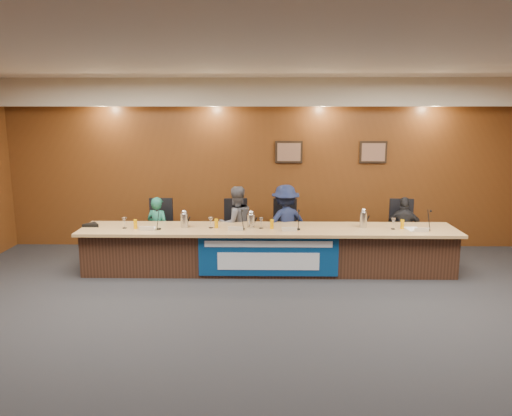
{
  "coord_description": "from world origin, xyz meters",
  "views": [
    {
      "loc": [
        -0.07,
        -5.55,
        2.64
      ],
      "look_at": [
        -0.21,
        2.7,
        1.01
      ],
      "focal_mm": 35.0,
      "sensor_mm": 36.0,
      "label": 1
    }
  ],
  "objects_px": {
    "office_chair_c": "(285,234)",
    "carafe_left": "(184,220)",
    "panelist_b": "(236,224)",
    "banner": "(268,256)",
    "carafe_right": "(363,220)",
    "carafe_mid": "(251,221)",
    "speakerphone": "(92,225)",
    "panelist_d": "(404,230)",
    "office_chair_b": "(236,233)",
    "office_chair_d": "(402,234)",
    "panelist_a": "(158,229)",
    "office_chair_a": "(159,233)",
    "panelist_c": "(285,224)",
    "dais_body": "(268,251)"
  },
  "relations": [
    {
      "from": "banner",
      "to": "carafe_mid",
      "type": "distance_m",
      "value": 0.68
    },
    {
      "from": "banner",
      "to": "office_chair_c",
      "type": "height_order",
      "value": "banner"
    },
    {
      "from": "panelist_b",
      "to": "panelist_d",
      "type": "bearing_deg",
      "value": 155.99
    },
    {
      "from": "office_chair_b",
      "to": "office_chair_d",
      "type": "xyz_separation_m",
      "value": [
        2.93,
        0.0,
        0.0
      ]
    },
    {
      "from": "panelist_c",
      "to": "carafe_right",
      "type": "distance_m",
      "value": 1.38
    },
    {
      "from": "dais_body",
      "to": "panelist_a",
      "type": "distance_m",
      "value": 2.03
    },
    {
      "from": "office_chair_b",
      "to": "office_chair_d",
      "type": "distance_m",
      "value": 2.93
    },
    {
      "from": "panelist_a",
      "to": "carafe_mid",
      "type": "distance_m",
      "value": 1.78
    },
    {
      "from": "banner",
      "to": "carafe_left",
      "type": "height_order",
      "value": "carafe_left"
    },
    {
      "from": "panelist_a",
      "to": "speakerphone",
      "type": "height_order",
      "value": "panelist_a"
    },
    {
      "from": "panelist_c",
      "to": "carafe_right",
      "type": "height_order",
      "value": "panelist_c"
    },
    {
      "from": "carafe_mid",
      "to": "speakerphone",
      "type": "distance_m",
      "value": 2.63
    },
    {
      "from": "office_chair_d",
      "to": "speakerphone",
      "type": "height_order",
      "value": "speakerphone"
    },
    {
      "from": "office_chair_a",
      "to": "speakerphone",
      "type": "xyz_separation_m",
      "value": [
        -0.98,
        -0.63,
        0.3
      ]
    },
    {
      "from": "office_chair_a",
      "to": "carafe_right",
      "type": "bearing_deg",
      "value": -10.28
    },
    {
      "from": "carafe_left",
      "to": "speakerphone",
      "type": "distance_m",
      "value": 1.55
    },
    {
      "from": "carafe_left",
      "to": "speakerphone",
      "type": "relative_size",
      "value": 0.72
    },
    {
      "from": "panelist_a",
      "to": "office_chair_c",
      "type": "relative_size",
      "value": 2.4
    },
    {
      "from": "panelist_b",
      "to": "panelist_a",
      "type": "bearing_deg",
      "value": -24.01
    },
    {
      "from": "carafe_mid",
      "to": "speakerphone",
      "type": "relative_size",
      "value": 0.69
    },
    {
      "from": "office_chair_a",
      "to": "panelist_b",
      "type": "bearing_deg",
      "value": -3.92
    },
    {
      "from": "panelist_b",
      "to": "panelist_c",
      "type": "bearing_deg",
      "value": 155.99
    },
    {
      "from": "panelist_d",
      "to": "office_chair_a",
      "type": "bearing_deg",
      "value": 12.18
    },
    {
      "from": "office_chair_c",
      "to": "carafe_right",
      "type": "relative_size",
      "value": 1.85
    },
    {
      "from": "carafe_left",
      "to": "carafe_mid",
      "type": "relative_size",
      "value": 1.04
    },
    {
      "from": "panelist_a",
      "to": "office_chair_c",
      "type": "xyz_separation_m",
      "value": [
        2.24,
        0.1,
        -0.1
      ]
    },
    {
      "from": "panelist_d",
      "to": "office_chair_d",
      "type": "bearing_deg",
      "value": -76.49
    },
    {
      "from": "speakerphone",
      "to": "carafe_right",
      "type": "bearing_deg",
      "value": -0.18
    },
    {
      "from": "banner",
      "to": "office_chair_b",
      "type": "xyz_separation_m",
      "value": [
        -0.56,
        1.07,
        0.1
      ]
    },
    {
      "from": "carafe_left",
      "to": "speakerphone",
      "type": "xyz_separation_m",
      "value": [
        -1.54,
        0.05,
        -0.09
      ]
    },
    {
      "from": "office_chair_c",
      "to": "office_chair_b",
      "type": "bearing_deg",
      "value": -177.89
    },
    {
      "from": "banner",
      "to": "carafe_left",
      "type": "xyz_separation_m",
      "value": [
        -1.37,
        0.38,
        0.49
      ]
    },
    {
      "from": "banner",
      "to": "panelist_b",
      "type": "height_order",
      "value": "panelist_b"
    },
    {
      "from": "panelist_c",
      "to": "panelist_d",
      "type": "relative_size",
      "value": 1.18
    },
    {
      "from": "panelist_c",
      "to": "office_chair_d",
      "type": "relative_size",
      "value": 2.85
    },
    {
      "from": "panelist_a",
      "to": "office_chair_a",
      "type": "bearing_deg",
      "value": -69.93
    },
    {
      "from": "panelist_b",
      "to": "office_chair_c",
      "type": "height_order",
      "value": "panelist_b"
    },
    {
      "from": "banner",
      "to": "office_chair_a",
      "type": "xyz_separation_m",
      "value": [
        -1.94,
        1.07,
        0.1
      ]
    },
    {
      "from": "carafe_left",
      "to": "carafe_right",
      "type": "height_order",
      "value": "carafe_right"
    },
    {
      "from": "office_chair_c",
      "to": "carafe_left",
      "type": "distance_m",
      "value": 1.85
    },
    {
      "from": "office_chair_b",
      "to": "carafe_right",
      "type": "xyz_separation_m",
      "value": [
        2.11,
        -0.65,
        0.4
      ]
    },
    {
      "from": "panelist_c",
      "to": "speakerphone",
      "type": "bearing_deg",
      "value": -11.53
    },
    {
      "from": "office_chair_b",
      "to": "carafe_left",
      "type": "bearing_deg",
      "value": -145.98
    },
    {
      "from": "dais_body",
      "to": "office_chair_a",
      "type": "bearing_deg",
      "value": 161.41
    },
    {
      "from": "carafe_left",
      "to": "banner",
      "type": "bearing_deg",
      "value": -15.48
    },
    {
      "from": "dais_body",
      "to": "carafe_right",
      "type": "distance_m",
      "value": 1.64
    },
    {
      "from": "banner",
      "to": "carafe_right",
      "type": "distance_m",
      "value": 1.68
    },
    {
      "from": "carafe_right",
      "to": "office_chair_c",
      "type": "bearing_deg",
      "value": 152.6
    },
    {
      "from": "speakerphone",
      "to": "panelist_b",
      "type": "bearing_deg",
      "value": 12.75
    },
    {
      "from": "banner",
      "to": "panelist_d",
      "type": "xyz_separation_m",
      "value": [
        2.37,
        0.97,
        0.2
      ]
    }
  ]
}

